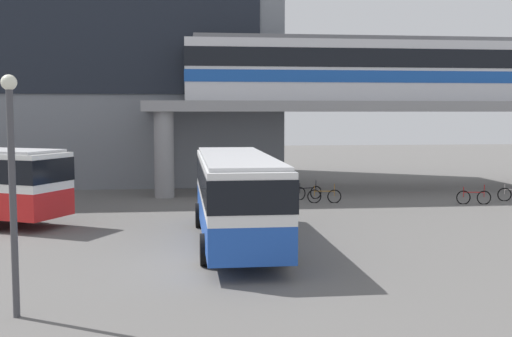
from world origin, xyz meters
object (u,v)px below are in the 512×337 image
at_px(bicycle_black, 308,193).
at_px(bicycle_brown, 324,196).
at_px(bus_main, 236,189).
at_px(bicycle_red, 474,197).
at_px(station_building, 47,25).
at_px(train, 394,69).

xyz_separation_m(bicycle_black, bicycle_brown, (0.59, -1.47, 0.00)).
distance_m(bus_main, bicycle_red, 15.69).
distance_m(station_building, train, 24.09).
relative_size(bus_main, bicycle_black, 6.57).
height_order(station_building, bus_main, station_building).
bearing_deg(bicycle_brown, station_building, 140.08).
height_order(bus_main, bicycle_red, bus_main).
distance_m(bus_main, bicycle_black, 12.46).
distance_m(train, bicycle_black, 10.03).
bearing_deg(bus_main, bicycle_brown, 60.96).
xyz_separation_m(station_building, bicycle_black, (16.13, -12.52, -10.49)).
bearing_deg(bicycle_black, bicycle_brown, -68.18).
height_order(bicycle_black, bicycle_brown, same).
bearing_deg(bus_main, train, 54.17).
height_order(bicycle_brown, bicycle_red, same).
height_order(station_building, bicycle_black, station_building).
bearing_deg(bicycle_brown, bicycle_black, 111.82).
bearing_deg(train, bicycle_black, -147.67).
height_order(station_building, bicycle_red, station_building).
distance_m(station_building, bicycle_brown, 24.19).
xyz_separation_m(bus_main, bicycle_brown, (5.48, 9.87, -1.63)).
xyz_separation_m(station_building, train, (22.20, -8.67, -3.49)).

